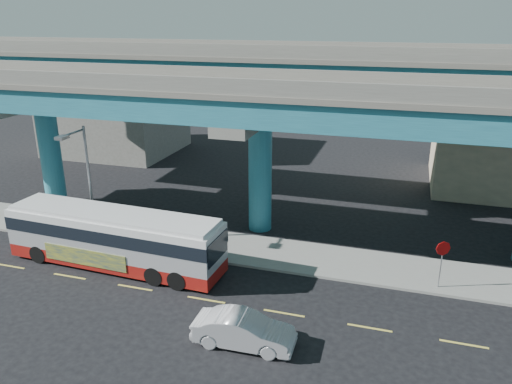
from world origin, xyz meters
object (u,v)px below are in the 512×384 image
(parked_car, at_px, (99,218))
(street_lamp, at_px, (82,170))
(sedan, at_px, (244,330))
(stop_sign, at_px, (442,254))
(transit_bus, at_px, (114,237))

(parked_car, distance_m, street_lamp, 4.63)
(sedan, distance_m, parked_car, 15.61)
(parked_car, xyz_separation_m, stop_sign, (21.05, -1.43, 1.18))
(parked_car, bearing_deg, transit_bus, -135.36)
(transit_bus, xyz_separation_m, sedan, (9.16, -4.75, -1.05))
(transit_bus, height_order, parked_car, transit_bus)
(transit_bus, relative_size, street_lamp, 1.77)
(parked_car, height_order, stop_sign, stop_sign)
(street_lamp, relative_size, stop_sign, 2.78)
(street_lamp, distance_m, stop_sign, 20.47)
(transit_bus, bearing_deg, stop_sign, 11.00)
(sedan, xyz_separation_m, stop_sign, (8.12, 7.32, 1.29))
(parked_car, relative_size, street_lamp, 0.56)
(sedan, relative_size, stop_sign, 1.72)
(sedan, distance_m, street_lamp, 14.42)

